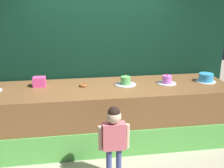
% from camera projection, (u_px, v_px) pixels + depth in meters
% --- Properties ---
extents(ground_plane, '(12.00, 12.00, 0.00)m').
position_uv_depth(ground_plane, '(110.00, 157.00, 4.14)').
color(ground_plane, '#ADA38E').
extents(stage_platform, '(4.06, 1.13, 0.94)m').
position_uv_depth(stage_platform, '(105.00, 114.00, 4.51)').
color(stage_platform, brown).
rests_on(stage_platform, ground_plane).
extents(curtain_backdrop, '(4.66, 0.08, 2.62)m').
position_uv_depth(curtain_backdrop, '(100.00, 56.00, 4.88)').
color(curtain_backdrop, black).
rests_on(curtain_backdrop, ground_plane).
extents(child_figure, '(0.40, 0.18, 1.04)m').
position_uv_depth(child_figure, '(114.00, 134.00, 3.44)').
color(child_figure, '#3F4C8C').
rests_on(child_figure, ground_plane).
extents(pink_box, '(0.20, 0.16, 0.16)m').
position_uv_depth(pink_box, '(39.00, 82.00, 4.38)').
color(pink_box, '#E44790').
rests_on(pink_box, stage_platform).
extents(donut, '(0.12, 0.12, 0.04)m').
position_uv_depth(donut, '(83.00, 85.00, 4.39)').
color(donut, brown).
rests_on(donut, stage_platform).
extents(cake_center_left, '(0.35, 0.35, 0.19)m').
position_uv_depth(cake_center_left, '(126.00, 81.00, 4.47)').
color(cake_center_left, silver).
rests_on(cake_center_left, stage_platform).
extents(cake_center_right, '(0.32, 0.32, 0.16)m').
position_uv_depth(cake_center_right, '(167.00, 80.00, 4.54)').
color(cake_center_right, silver).
rests_on(cake_center_right, stage_platform).
extents(cake_far_right, '(0.33, 0.33, 0.14)m').
position_uv_depth(cake_far_right, '(206.00, 78.00, 4.63)').
color(cake_far_right, white).
rests_on(cake_far_right, stage_platform).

